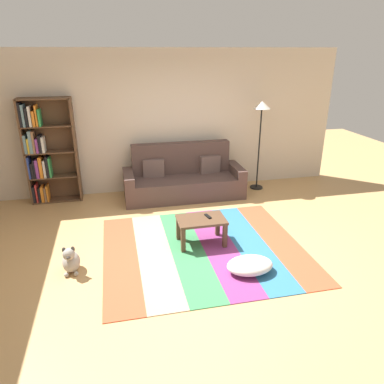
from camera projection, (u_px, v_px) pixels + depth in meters
The scene contains 10 objects.
ground_plane at pixel (200, 248), 5.17m from camera, with size 14.00×14.00×0.00m, color tan.
back_wall at pixel (169, 122), 6.98m from camera, with size 6.80×0.10×2.70m, color beige.
rug at pixel (203, 249), 5.14m from camera, with size 2.80×2.49×0.01m.
couch at pixel (183, 179), 6.91m from camera, with size 2.26×0.80×1.00m.
bookshelf at pixel (44, 153), 6.45m from camera, with size 0.90×0.28×1.90m.
coffee_table at pixel (201, 224), 5.18m from camera, with size 0.69×0.45×0.39m.
pouf at pixel (250, 265), 4.57m from camera, with size 0.60×0.41×0.19m, color white.
dog at pixel (71, 261), 4.57m from camera, with size 0.22×0.35×0.40m.
standing_lamp at pixel (261, 117), 6.88m from camera, with size 0.32×0.32×1.75m.
tv_remote at pixel (208, 216), 5.20m from camera, with size 0.04×0.15×0.02m, color black.
Camera 1 is at (-1.08, -4.37, 2.66)m, focal length 33.59 mm.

